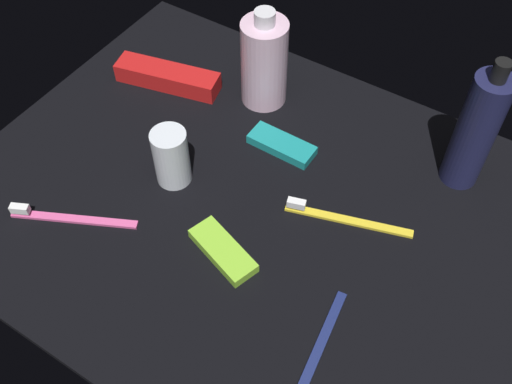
{
  "coord_description": "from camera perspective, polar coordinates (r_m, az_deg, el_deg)",
  "views": [
    {
      "loc": [
        -27.35,
        43.0,
        67.95
      ],
      "look_at": [
        0.0,
        0.0,
        3.0
      ],
      "focal_mm": 41.75,
      "sensor_mm": 36.0,
      "label": 1
    }
  ],
  "objects": [
    {
      "name": "toothpaste_box_red",
      "position": [
        1.02,
        -8.46,
        10.85
      ],
      "size": [
        18.14,
        8.34,
        3.2
      ],
      "primitive_type": "cube",
      "rotation": [
        0.0,
        0.0,
        0.23
      ],
      "color": "red",
      "rests_on": "ground_plane"
    },
    {
      "name": "deodorant_stick",
      "position": [
        0.85,
        -8.12,
        3.34
      ],
      "size": [
        5.15,
        5.15,
        9.12
      ],
      "primitive_type": "cylinder",
      "color": "silver",
      "rests_on": "ground_plane"
    },
    {
      "name": "toothbrush_navy",
      "position": [
        0.73,
        5.49,
        -15.84
      ],
      "size": [
        3.44,
        18.01,
        2.1
      ],
      "color": "navy",
      "rests_on": "ground_plane"
    },
    {
      "name": "toothbrush_pink",
      "position": [
        0.87,
        -17.75,
        -2.27
      ],
      "size": [
        16.71,
        8.95,
        2.1
      ],
      "color": "#E55999",
      "rests_on": "ground_plane"
    },
    {
      "name": "snack_bar_lime",
      "position": [
        0.8,
        -3.19,
        -5.63
      ],
      "size": [
        11.13,
        7.07,
        1.5
      ],
      "primitive_type": "cube",
      "rotation": [
        0.0,
        0.0,
        -0.32
      ],
      "color": "#8CD133",
      "rests_on": "ground_plane"
    },
    {
      "name": "toothbrush_yellow",
      "position": [
        0.84,
        8.11,
        -2.39
      ],
      "size": [
        17.56,
        6.44,
        2.1
      ],
      "color": "yellow",
      "rests_on": "ground_plane"
    },
    {
      "name": "bodywash_bottle",
      "position": [
        0.95,
        0.79,
        12.36
      ],
      "size": [
        7.37,
        7.37,
        16.67
      ],
      "color": "silver",
      "rests_on": "ground_plane"
    },
    {
      "name": "snack_bar_teal",
      "position": [
        0.91,
        2.48,
        4.54
      ],
      "size": [
        10.45,
        4.13,
        1.5
      ],
      "primitive_type": "cube",
      "rotation": [
        0.0,
        0.0,
        -0.01
      ],
      "color": "teal",
      "rests_on": "ground_plane"
    },
    {
      "name": "lotion_bottle",
      "position": [
        0.87,
        20.32,
        5.51
      ],
      "size": [
        5.49,
        5.49,
        21.38
      ],
      "color": "#1C1E43",
      "rests_on": "ground_plane"
    },
    {
      "name": "ground_plane",
      "position": [
        0.85,
        -0.0,
        -1.49
      ],
      "size": [
        84.0,
        64.0,
        1.2
      ],
      "primitive_type": "cube",
      "color": "black"
    }
  ]
}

